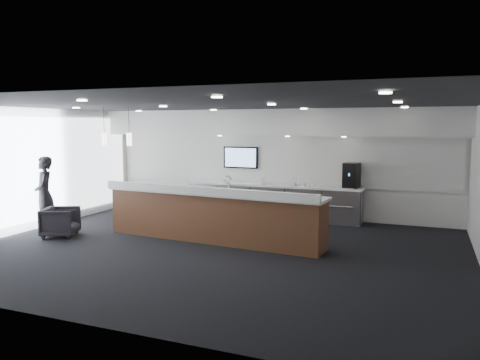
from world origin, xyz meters
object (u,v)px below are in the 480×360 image
at_px(armchair, 61,222).
at_px(lounge_guest, 44,194).
at_px(service_counter, 212,215).
at_px(coffee_machine, 352,175).

distance_m(armchair, lounge_guest, 1.02).
relative_size(armchair, lounge_guest, 0.41).
bearing_deg(armchair, service_counter, -97.69).
xyz_separation_m(service_counter, armchair, (-3.44, -0.95, -0.23)).
xyz_separation_m(coffee_machine, armchair, (-6.02, -4.02, -0.93)).
xyz_separation_m(coffee_machine, lounge_guest, (-6.80, -3.69, -0.36)).
height_order(armchair, lounge_guest, lounge_guest).
bearing_deg(lounge_guest, coffee_machine, 74.48).
bearing_deg(service_counter, coffee_machine, 54.41).
distance_m(service_counter, armchair, 3.58).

